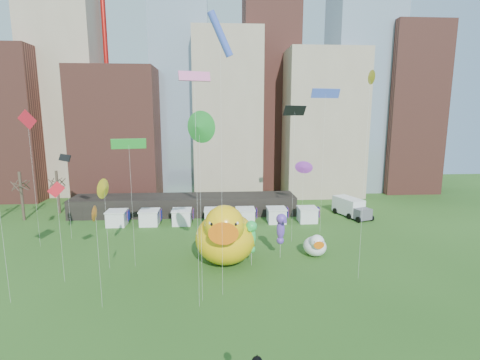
{
  "coord_description": "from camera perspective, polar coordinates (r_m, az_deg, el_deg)",
  "views": [
    {
      "loc": [
        1.49,
        -19.14,
        16.96
      ],
      "look_at": [
        3.31,
        8.24,
        12.0
      ],
      "focal_mm": 27.0,
      "sensor_mm": 36.0,
      "label": 1
    }
  ],
  "objects": [
    {
      "name": "skyline",
      "position": [
        80.33,
        -3.35,
        13.43
      ],
      "size": [
        101.0,
        23.0,
        68.0
      ],
      "color": "brown",
      "rests_on": "ground"
    },
    {
      "name": "pavilion",
      "position": [
        63.28,
        -8.69,
        -3.92
      ],
      "size": [
        38.0,
        6.0,
        3.2
      ],
      "primitive_type": "cube",
      "color": "black",
      "rests_on": "ground"
    },
    {
      "name": "vendor_tents",
      "position": [
        57.37,
        -4.15,
        -5.82
      ],
      "size": [
        33.24,
        2.8,
        2.4
      ],
      "color": "white",
      "rests_on": "ground"
    },
    {
      "name": "bare_trees",
      "position": [
        68.79,
        -31.14,
        -2.1
      ],
      "size": [
        8.44,
        6.44,
        8.5
      ],
      "color": "#382B21",
      "rests_on": "ground"
    },
    {
      "name": "big_duck",
      "position": [
        41.72,
        -2.32,
        -8.72
      ],
      "size": [
        7.6,
        9.87,
        7.42
      ],
      "rotation": [
        0.0,
        0.0,
        -0.07
      ],
      "color": "yellow",
      "rests_on": "ground"
    },
    {
      "name": "small_duck",
      "position": [
        45.44,
        11.81,
        -10.07
      ],
      "size": [
        2.89,
        3.84,
        2.93
      ],
      "rotation": [
        0.0,
        0.0,
        -0.04
      ],
      "color": "white",
      "rests_on": "ground"
    },
    {
      "name": "seahorse_green",
      "position": [
        41.01,
        1.84,
        -8.54
      ],
      "size": [
        1.57,
        1.8,
        5.33
      ],
      "rotation": [
        0.0,
        0.0,
        -0.27
      ],
      "color": "silver",
      "rests_on": "ground"
    },
    {
      "name": "seahorse_purple",
      "position": [
        43.28,
        6.47,
        -7.29
      ],
      "size": [
        1.56,
        1.79,
        5.53
      ],
      "rotation": [
        0.0,
        0.0,
        0.29
      ],
      "color": "silver",
      "rests_on": "ground"
    },
    {
      "name": "box_truck",
      "position": [
        63.96,
        17.07,
        -4.13
      ],
      "size": [
        4.82,
        7.65,
        3.06
      ],
      "rotation": [
        0.0,
        0.0,
        0.34
      ],
      "color": "white",
      "rests_on": "ground"
    },
    {
      "name": "kite_0",
      "position": [
        39.79,
        -27.01,
        -1.76
      ],
      "size": [
        1.62,
        0.43,
        10.56
      ],
      "color": "silver",
      "rests_on": "ground"
    },
    {
      "name": "kite_1",
      "position": [
        30.16,
        -7.2,
        15.58
      ],
      "size": [
        2.57,
        1.1,
        20.4
      ],
      "color": "silver",
      "rests_on": "ground"
    },
    {
      "name": "kite_2",
      "position": [
        53.74,
        -25.95,
        3.13
      ],
      "size": [
        2.45,
        2.38,
        11.77
      ],
      "color": "silver",
      "rests_on": "ground"
    },
    {
      "name": "kite_3",
      "position": [
        40.46,
        -17.17,
        5.42
      ],
      "size": [
        3.61,
        1.34,
        14.48
      ],
      "color": "silver",
      "rests_on": "ground"
    },
    {
      "name": "kite_4",
      "position": [
        37.82,
        19.92,
        14.76
      ],
      "size": [
        0.27,
        1.36,
        21.17
      ],
      "color": "silver",
      "rests_on": "ground"
    },
    {
      "name": "kite_5",
      "position": [
        32.75,
        -3.13,
        21.94
      ],
      "size": [
        2.28,
        1.01,
        25.53
      ],
      "color": "silver",
      "rests_on": "ground"
    },
    {
      "name": "kite_6",
      "position": [
        33.3,
        -21.87,
        -4.98
      ],
      "size": [
        0.29,
        1.33,
        9.33
      ],
      "color": "silver",
      "rests_on": "ground"
    },
    {
      "name": "kite_7",
      "position": [
        55.01,
        10.0,
        1.96
      ],
      "size": [
        1.71,
        1.15,
        10.12
      ],
      "color": "silver",
      "rests_on": "ground"
    },
    {
      "name": "kite_8",
      "position": [
        52.11,
        -30.53,
        7.83
      ],
      "size": [
        1.23,
        2.22,
        17.65
      ],
      "color": "silver",
      "rests_on": "ground"
    },
    {
      "name": "kite_10",
      "position": [
        47.25,
        8.67,
        10.73
      ],
      "size": [
        3.56,
        3.08,
        18.14
      ],
      "color": "silver",
      "rests_on": "ground"
    },
    {
      "name": "kite_11",
      "position": [
        31.11,
        -6.49,
        8.31
      ],
      "size": [
        1.93,
        2.38,
        17.32
      ],
      "color": "silver",
      "rests_on": "ground"
    },
    {
      "name": "kite_12",
      "position": [
        41.56,
        -20.66,
        -1.29
      ],
      "size": [
        0.45,
        2.16,
        10.2
      ],
      "color": "silver",
      "rests_on": "ground"
    },
    {
      "name": "kite_13",
      "position": [
        51.41,
        13.38,
        13.1
      ],
      "size": [
        4.14,
        1.33,
        20.46
      ],
      "color": "silver",
      "rests_on": "ground"
    }
  ]
}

